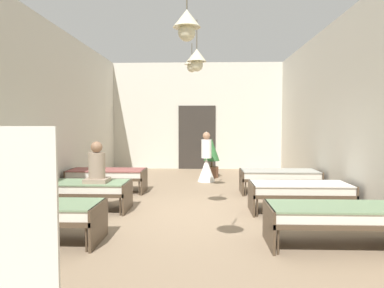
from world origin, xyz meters
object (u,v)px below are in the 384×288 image
(bed_left_row_0, at_px, (35,212))
(potted_plant, at_px, (212,155))
(bed_left_row_1, at_px, (81,188))
(nurse_near_aisle, at_px, (206,164))
(bed_right_row_2, at_px, (279,176))
(patient_seated_primary, at_px, (97,167))
(bed_left_row_2, at_px, (107,175))
(bed_right_row_0, at_px, (336,215))
(bed_right_row_1, at_px, (300,190))

(bed_left_row_0, relative_size, potted_plant, 1.53)
(bed_left_row_1, relative_size, nurse_near_aisle, 1.28)
(bed_right_row_2, xyz_separation_m, patient_seated_primary, (-3.93, -1.97, 0.43))
(bed_left_row_1, height_order, nurse_near_aisle, nurse_near_aisle)
(bed_left_row_2, height_order, nurse_near_aisle, nurse_near_aisle)
(bed_left_row_0, height_order, bed_left_row_2, same)
(bed_left_row_1, xyz_separation_m, patient_seated_primary, (0.35, -0.07, 0.43))
(bed_right_row_0, bearing_deg, bed_right_row_2, 90.00)
(bed_left_row_1, bearing_deg, bed_right_row_0, -23.93)
(bed_left_row_1, distance_m, bed_right_row_2, 4.68)
(bed_right_row_1, xyz_separation_m, bed_right_row_2, (0.00, 1.90, 0.00))
(bed_left_row_0, height_order, potted_plant, potted_plant)
(bed_left_row_1, relative_size, patient_seated_primary, 2.38)
(bed_right_row_0, relative_size, bed_left_row_2, 1.00)
(bed_left_row_1, bearing_deg, patient_seated_primary, -11.00)
(bed_left_row_0, relative_size, bed_right_row_0, 1.00)
(bed_left_row_2, distance_m, potted_plant, 3.72)
(nurse_near_aisle, xyz_separation_m, patient_seated_primary, (-2.14, -3.72, 0.34))
(bed_left_row_1, distance_m, bed_right_row_1, 4.28)
(potted_plant, bearing_deg, bed_left_row_0, -112.60)
(patient_seated_primary, bearing_deg, potted_plant, 63.12)
(bed_right_row_1, relative_size, bed_left_row_2, 1.00)
(bed_left_row_0, relative_size, nurse_near_aisle, 1.28)
(bed_right_row_1, distance_m, patient_seated_primary, 3.96)
(bed_left_row_1, bearing_deg, bed_right_row_2, 23.93)
(bed_right_row_2, bearing_deg, patient_seated_primary, -153.41)
(patient_seated_primary, bearing_deg, bed_right_row_2, 26.59)
(nurse_near_aisle, bearing_deg, bed_right_row_1, 103.11)
(bed_left_row_0, height_order, bed_right_row_1, same)
(bed_right_row_1, xyz_separation_m, bed_left_row_2, (-4.28, 1.90, 0.00))
(bed_left_row_1, distance_m, potted_plant, 5.22)
(bed_left_row_0, relative_size, bed_right_row_1, 1.00)
(bed_left_row_2, xyz_separation_m, nurse_near_aisle, (2.49, 1.75, 0.09))
(bed_right_row_2, xyz_separation_m, potted_plant, (-1.62, 2.59, 0.26))
(nurse_near_aisle, distance_m, potted_plant, 0.87)
(bed_left_row_2, bearing_deg, bed_right_row_1, -23.93)
(bed_right_row_1, bearing_deg, potted_plant, 109.87)
(bed_right_row_0, height_order, patient_seated_primary, patient_seated_primary)
(bed_right_row_0, xyz_separation_m, bed_right_row_1, (0.00, 1.90, 0.00))
(bed_left_row_2, height_order, potted_plant, potted_plant)
(bed_right_row_1, distance_m, bed_right_row_2, 1.90)
(potted_plant, bearing_deg, bed_left_row_1, -120.65)
(bed_right_row_1, height_order, bed_right_row_2, same)
(bed_left_row_1, bearing_deg, nurse_near_aisle, 55.72)
(bed_left_row_1, xyz_separation_m, bed_right_row_1, (4.28, 0.00, 0.00))
(bed_right_row_1, bearing_deg, bed_left_row_2, 156.07)
(bed_left_row_1, xyz_separation_m, potted_plant, (2.66, 4.49, 0.26))
(potted_plant, bearing_deg, bed_right_row_0, -75.75)
(bed_right_row_1, bearing_deg, bed_left_row_0, -156.07)
(bed_right_row_0, xyz_separation_m, bed_left_row_1, (-4.28, 1.90, 0.00))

